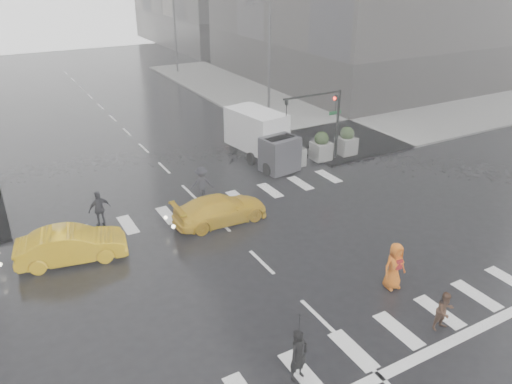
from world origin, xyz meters
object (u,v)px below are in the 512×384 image
traffic_signal_pole (325,113)px  box_truck (262,136)px  pedestrian_orange (394,266)px  pedestrian_brown (445,311)px  taxi_mid (72,245)px

traffic_signal_pole → box_truck: 4.11m
traffic_signal_pole → pedestrian_orange: size_ratio=2.33×
box_truck → pedestrian_orange: bearing=-107.3°
pedestrian_brown → pedestrian_orange: size_ratio=0.76×
traffic_signal_pole → pedestrian_brown: 15.90m
pedestrian_orange → taxi_mid: (-10.44, 8.07, -0.23)m
pedestrian_brown → box_truck: (2.48, 16.77, 0.89)m
pedestrian_brown → traffic_signal_pole: bearing=73.2°
box_truck → taxi_mid: bearing=-162.7°
traffic_signal_pole → pedestrian_brown: bearing=-111.0°
pedestrian_orange → taxi_mid: pedestrian_orange is taller
taxi_mid → box_truck: box_truck is taller
taxi_mid → traffic_signal_pole: bearing=-65.5°
pedestrian_brown → box_truck: 16.98m
box_truck → pedestrian_brown: bearing=-106.5°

